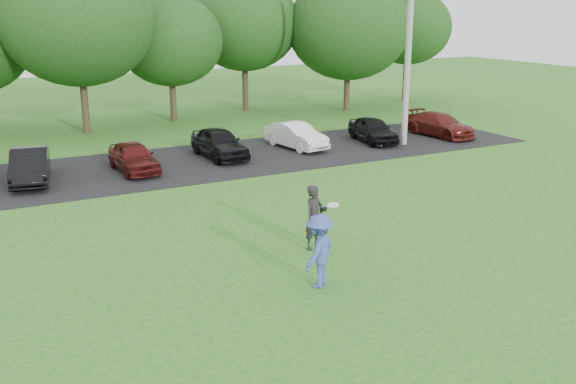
# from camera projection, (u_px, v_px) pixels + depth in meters

# --- Properties ---
(ground) EXTENTS (100.00, 100.00, 0.00)m
(ground) POSITION_uv_depth(u_px,v_px,m) (358.00, 283.00, 14.93)
(ground) COLOR #25631C
(ground) RESTS_ON ground
(parking_lot) EXTENTS (32.00, 6.50, 0.03)m
(parking_lot) POSITION_uv_depth(u_px,v_px,m) (180.00, 164.00, 25.98)
(parking_lot) COLOR black
(parking_lot) RESTS_ON ground
(utility_pole) EXTENTS (0.28, 0.28, 9.59)m
(utility_pole) POSITION_uv_depth(u_px,v_px,m) (409.00, 38.00, 28.28)
(utility_pole) COLOR #9B9B96
(utility_pole) RESTS_ON ground
(frisbee_player) EXTENTS (1.28, 1.16, 1.98)m
(frisbee_player) POSITION_uv_depth(u_px,v_px,m) (319.00, 251.00, 14.54)
(frisbee_player) COLOR #3D51AC
(frisbee_player) RESTS_ON ground
(camera_bystander) EXTENTS (0.74, 0.63, 1.73)m
(camera_bystander) POSITION_uv_depth(u_px,v_px,m) (314.00, 217.00, 16.82)
(camera_bystander) COLOR black
(camera_bystander) RESTS_ON ground
(parked_cars) EXTENTS (28.16, 4.65, 1.25)m
(parked_cars) POSITION_uv_depth(u_px,v_px,m) (175.00, 150.00, 25.72)
(parked_cars) COLOR white
(parked_cars) RESTS_ON parking_lot
(tree_row) EXTENTS (42.39, 9.85, 8.64)m
(tree_row) POSITION_uv_depth(u_px,v_px,m) (143.00, 31.00, 33.57)
(tree_row) COLOR #38281C
(tree_row) RESTS_ON ground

